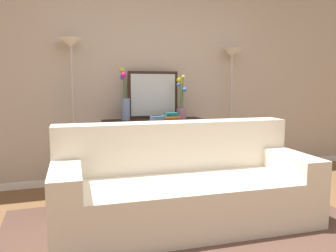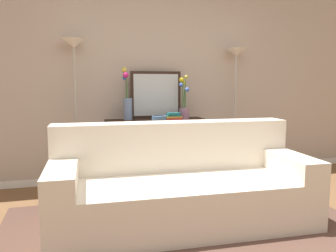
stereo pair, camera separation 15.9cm
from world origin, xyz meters
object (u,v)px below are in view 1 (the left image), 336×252
console_table (154,140)px  vase_tall_flowers (125,102)px  vase_short_flowers (181,105)px  wall_mirror (153,95)px  fruit_bowl (157,118)px  book_row_under_console (125,182)px  floor_lamp_right (231,76)px  couch (183,188)px  book_stack (171,117)px  floor_lamp_left (72,72)px

console_table → vase_tall_flowers: size_ratio=1.95×
vase_short_flowers → wall_mirror: bearing=148.8°
fruit_bowl → book_row_under_console: fruit_bowl is taller
floor_lamp_right → vase_short_flowers: bearing=-171.1°
wall_mirror → couch: bearing=-94.6°
couch → wall_mirror: 1.58m
wall_mirror → book_stack: size_ratio=3.01×
wall_mirror → vase_tall_flowers: 0.41m
floor_lamp_left → wall_mirror: size_ratio=2.72×
couch → book_stack: size_ratio=10.67×
floor_lamp_left → floor_lamp_right: (2.04, 0.00, -0.04)m
couch → console_table: (0.07, 1.20, 0.24)m
vase_tall_flowers → book_row_under_console: vase_tall_flowers is taller
couch → floor_lamp_right: 2.02m
floor_lamp_right → vase_short_flowers: (-0.75, -0.12, -0.35)m
floor_lamp_left → fruit_bowl: 1.12m
couch → vase_short_flowers: (0.42, 1.18, 0.67)m
couch → console_table: size_ratio=1.86×
wall_mirror → vase_tall_flowers: size_ratio=1.02×
console_table → book_stack: (0.18, -0.09, 0.29)m
couch → book_row_under_console: 1.26m
vase_tall_flowers → floor_lamp_right: bearing=2.3°
floor_lamp_left → couch: bearing=-56.0°
floor_lamp_right → book_row_under_console: 1.95m
fruit_bowl → book_stack: 0.18m
console_table → fruit_bowl: size_ratio=6.89×
vase_tall_flowers → fruit_bowl: vase_tall_flowers is taller
fruit_bowl → book_row_under_console: size_ratio=0.67×
floor_lamp_left → vase_short_flowers: 1.35m
floor_lamp_left → vase_short_flowers: bearing=-5.3°
couch → floor_lamp_right: floor_lamp_right is taller
book_stack → wall_mirror: bearing=119.9°
vase_short_flowers → couch: bearing=-109.6°
console_table → vase_tall_flowers: vase_tall_flowers is taller
wall_mirror → console_table: bearing=-102.2°
console_table → floor_lamp_left: size_ratio=0.70×
floor_lamp_left → book_stack: size_ratio=8.16×
couch → book_stack: (0.26, 1.11, 0.53)m
vase_tall_flowers → book_row_under_console: bearing=-121.8°
couch → vase_tall_flowers: 1.45m
console_table → book_row_under_console: console_table is taller
console_table → book_stack: size_ratio=5.73×
console_table → fruit_bowl: fruit_bowl is taller
vase_short_flowers → book_row_under_console: vase_short_flowers is taller
console_table → floor_lamp_left: bearing=174.3°
couch → vase_short_flowers: 1.42m
vase_short_flowers → floor_lamp_left: bearing=174.7°
floor_lamp_left → fruit_bowl: size_ratio=9.82×
floor_lamp_right → wall_mirror: size_ratio=2.63×
console_table → floor_lamp_right: (1.10, 0.09, 0.78)m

